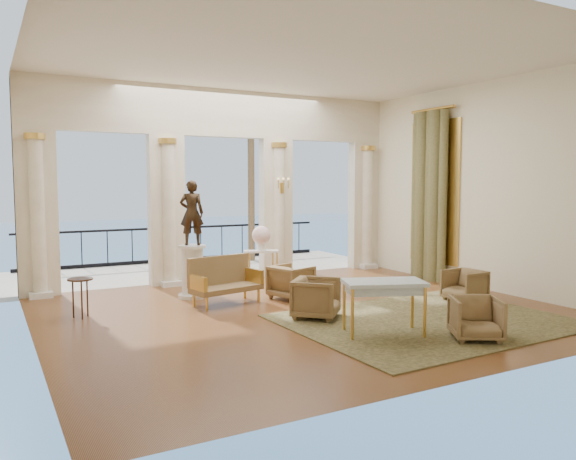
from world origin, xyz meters
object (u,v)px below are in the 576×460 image
armchair_d (291,280)px  statue (192,213)px  settee (224,280)px  game_table (384,286)px  pedestal (193,272)px  side_table (80,284)px  console_table (261,256)px  armchair_a (316,296)px  armchair_c (464,284)px  armchair_b (476,316)px

armchair_d → statue: bearing=41.3°
settee → game_table: size_ratio=1.07×
armchair_d → statue: statue is taller
pedestal → side_table: size_ratio=1.56×
settee → console_table: (1.64, 1.71, 0.17)m
settee → statue: (-0.34, 0.82, 1.27)m
armchair_d → settee: settee is taller
armchair_a → statue: 3.27m
armchair_a → game_table: size_ratio=0.56×
armchair_d → game_table: (-0.06, -3.04, 0.38)m
game_table → armchair_a: bearing=126.5°
armchair_d → settee: size_ratio=0.51×
console_table → side_table: bearing=-139.1°
armchair_a → settee: (-0.95, 1.86, 0.07)m
armchair_c → side_table: 7.18m
pedestal → armchair_b: bearing=-61.7°
armchair_c → pedestal: bearing=-126.1°
game_table → armchair_c: bearing=43.5°
armchair_b → console_table: 5.90m
statue → side_table: size_ratio=1.89×
armchair_b → armchair_d: (-0.96, 3.93, 0.02)m
armchair_b → pedestal: bearing=149.8°
armchair_a → side_table: size_ratio=1.11×
armchair_d → side_table: bearing=67.6°
armchair_c → settee: size_ratio=0.47×
armchair_a → console_table: size_ratio=0.90×
settee → side_table: bearing=165.7°
armchair_c → game_table: size_ratio=0.50×
pedestal → statue: statue is taller
settee → console_table: 2.38m
armchair_a → side_table: armchair_a is taller
settee → statue: bearing=100.8°
settee → console_table: settee is taller
game_table → pedestal: bearing=134.0°
armchair_a → statue: bearing=69.4°
settee → console_table: size_ratio=1.72×
settee → side_table: size_ratio=2.13×
armchair_d → settee: (-1.37, 0.20, 0.08)m
armchair_c → game_table: 3.16m
armchair_b → console_table: size_ratio=0.83×
armchair_c → pedestal: size_ratio=0.65×
armchair_b → pedestal: pedestal is taller
armchair_b → statue: statue is taller
armchair_c → console_table: bearing=-149.4°
settee → game_table: 3.51m
armchair_a → armchair_b: (1.38, -2.28, -0.03)m
armchair_b → armchair_c: bearing=78.7°
armchair_b → statue: 5.80m
armchair_d → side_table: 4.00m
console_table → armchair_d: bearing=-77.6°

